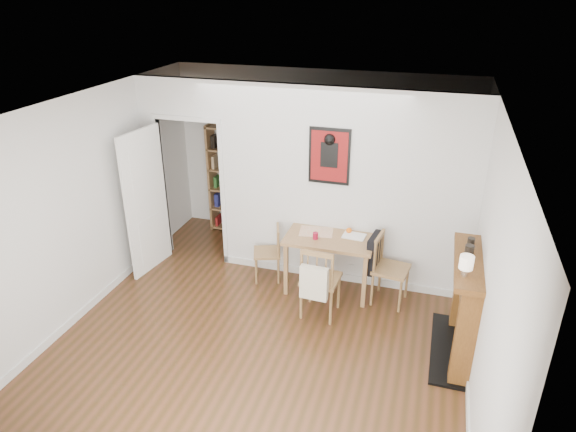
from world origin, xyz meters
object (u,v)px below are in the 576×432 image
(bookshelf, at_px, (232,180))
(ceramic_jar_a, at_px, (469,250))
(chair_front, at_px, (320,280))
(orange_fruit, at_px, (349,230))
(chair_right, at_px, (390,268))
(ceramic_jar_b, at_px, (471,242))
(notebook, at_px, (354,236))
(red_glass, at_px, (315,236))
(mantel_lamp, at_px, (466,263))
(chair_left, at_px, (267,253))
(dining_table, at_px, (330,243))
(fireplace, at_px, (466,305))

(bookshelf, relative_size, ceramic_jar_a, 15.66)
(chair_front, height_order, orange_fruit, chair_front)
(chair_right, xyz_separation_m, ceramic_jar_b, (0.85, -0.47, 0.73))
(chair_front, xyz_separation_m, bookshelf, (-1.90, 1.90, 0.38))
(orange_fruit, height_order, notebook, orange_fruit)
(red_glass, height_order, ceramic_jar_a, ceramic_jar_a)
(red_glass, distance_m, mantel_lamp, 2.08)
(chair_left, xyz_separation_m, orange_fruit, (1.07, 0.16, 0.42))
(bookshelf, relative_size, notebook, 6.16)
(chair_front, relative_size, bookshelf, 0.55)
(mantel_lamp, height_order, ceramic_jar_b, mantel_lamp)
(red_glass, bearing_deg, ceramic_jar_a, -19.55)
(chair_right, height_order, red_glass, chair_right)
(red_glass, distance_m, notebook, 0.50)
(chair_left, bearing_deg, orange_fruit, 8.46)
(bookshelf, height_order, red_glass, bookshelf)
(notebook, bearing_deg, ceramic_jar_b, -25.10)
(notebook, relative_size, ceramic_jar_b, 2.92)
(ceramic_jar_a, bearing_deg, chair_right, 140.83)
(chair_right, xyz_separation_m, ceramic_jar_a, (0.83, -0.67, 0.74))
(notebook, bearing_deg, dining_table, -164.34)
(dining_table, xyz_separation_m, bookshelf, (-1.88, 1.30, 0.18))
(fireplace, height_order, red_glass, fireplace)
(dining_table, distance_m, red_glass, 0.25)
(dining_table, distance_m, chair_left, 0.91)
(bookshelf, bearing_deg, orange_fruit, -28.71)
(fireplace, distance_m, red_glass, 1.97)
(dining_table, distance_m, ceramic_jar_a, 1.85)
(mantel_lamp, bearing_deg, orange_fruit, 135.16)
(mantel_lamp, bearing_deg, bookshelf, 144.11)
(dining_table, bearing_deg, orange_fruit, 37.82)
(chair_left, distance_m, ceramic_jar_b, 2.68)
(ceramic_jar_a, distance_m, ceramic_jar_b, 0.21)
(orange_fruit, distance_m, ceramic_jar_b, 1.64)
(bookshelf, relative_size, ceramic_jar_b, 18.00)
(chair_right, height_order, notebook, chair_right)
(orange_fruit, xyz_separation_m, notebook, (0.08, -0.08, -0.03))
(chair_left, distance_m, chair_right, 1.64)
(chair_right, relative_size, mantel_lamp, 4.34)
(fireplace, relative_size, ceramic_jar_b, 12.93)
(dining_table, height_order, chair_front, chair_front)
(dining_table, relative_size, red_glass, 12.96)
(ceramic_jar_a, bearing_deg, notebook, 147.62)
(ceramic_jar_b, bearing_deg, dining_table, 161.39)
(dining_table, distance_m, ceramic_jar_b, 1.80)
(bookshelf, xyz_separation_m, mantel_lamp, (3.44, -2.49, 0.43))
(mantel_lamp, bearing_deg, chair_front, 159.07)
(dining_table, distance_m, orange_fruit, 0.29)
(fireplace, bearing_deg, chair_right, 138.82)
(mantel_lamp, distance_m, ceramic_jar_a, 0.44)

